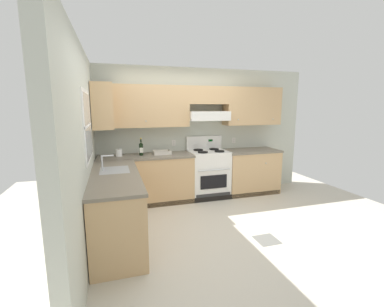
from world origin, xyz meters
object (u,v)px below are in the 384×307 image
at_px(stove, 208,173).
at_px(bowl, 162,153).
at_px(paper_towel_roll, 119,153).
at_px(wine_bottle, 141,148).

height_order(stove, bowl, stove).
bearing_deg(paper_towel_roll, wine_bottle, -6.46).
height_order(bowl, paper_towel_roll, paper_towel_roll).
xyz_separation_m(wine_bottle, bowl, (0.39, 0.04, -0.11)).
height_order(wine_bottle, bowl, wine_bottle).
distance_m(bowl, paper_towel_roll, 0.79).
xyz_separation_m(stove, wine_bottle, (-1.31, 0.02, 0.56)).
relative_size(stove, bowl, 3.73).
bearing_deg(wine_bottle, paper_towel_roll, 173.54).
bearing_deg(stove, wine_bottle, 179.20).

